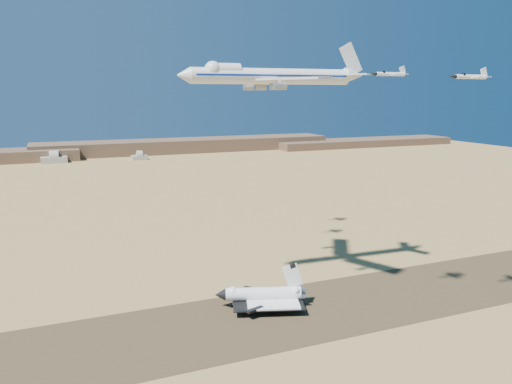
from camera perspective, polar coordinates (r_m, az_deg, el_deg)
name	(u,v)px	position (r m, az deg, el deg)	size (l,w,h in m)	color
ground	(250,321)	(189.92, -0.74, -14.55)	(1200.00, 1200.00, 0.00)	#AD8C4C
runway	(250,321)	(189.90, -0.74, -14.54)	(600.00, 50.00, 0.06)	#493C24
ridgeline	(152,149)	(702.15, -11.86, 4.86)	(960.00, 90.00, 18.00)	brown
hangars	(51,160)	(642.06, -22.43, 3.42)	(200.50, 29.50, 30.00)	#A19A8E
shuttle	(262,295)	(199.69, 0.74, -11.71)	(36.34, 29.22, 17.70)	white
carrier_747	(267,76)	(205.67, 1.26, 13.10)	(80.03, 62.05, 19.96)	white
crew_a	(281,309)	(197.11, 2.89, -13.25)	(0.67, 0.44, 1.84)	#CE3D0C
crew_b	(290,309)	(197.56, 3.94, -13.22)	(0.84, 0.48, 1.73)	#CE3D0C
crew_c	(288,311)	(195.68, 3.73, -13.44)	(1.09, 0.56, 1.86)	#CE3D0C
chase_jet_a	(390,74)	(183.30, 15.02, 12.90)	(14.67, 7.75, 3.65)	white
chase_jet_b	(470,77)	(188.15, 23.26, 12.02)	(16.39, 8.68, 4.08)	white
chase_jet_c	(264,83)	(253.67, 0.94, 12.33)	(14.72, 7.85, 3.66)	white
chase_jet_d	(274,80)	(282.05, 2.12, 12.70)	(15.22, 8.09, 3.79)	white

